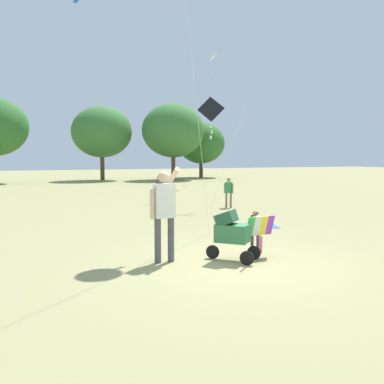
{
  "coord_description": "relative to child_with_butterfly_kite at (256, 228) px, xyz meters",
  "views": [
    {
      "loc": [
        -4.1,
        -7.35,
        2.11
      ],
      "look_at": [
        -0.25,
        1.64,
        1.3
      ],
      "focal_mm": 41.01,
      "sensor_mm": 36.0,
      "label": 1
    }
  ],
  "objects": [
    {
      "name": "picnic_blanket",
      "position": [
        2.12,
        3.39,
        -0.58
      ],
      "size": [
        1.4,
        1.26,
        0.02
      ],
      "primitive_type": "cube",
      "rotation": [
        0.0,
        0.0,
        -0.34
      ],
      "color": "#3366B2",
      "rests_on": "ground"
    },
    {
      "name": "child_with_butterfly_kite",
      "position": [
        0.0,
        0.0,
        0.0
      ],
      "size": [
        0.65,
        0.34,
        0.97
      ],
      "color": "#4C4C51",
      "rests_on": "ground"
    },
    {
      "name": "person_adult_flyer",
      "position": [
        -1.96,
        0.25,
        0.51
      ],
      "size": [
        0.58,
        0.55,
        1.89
      ],
      "color": "#4C4C51",
      "rests_on": "ground"
    },
    {
      "name": "kite_orange_delta",
      "position": [
        2.71,
        7.82,
        3.25
      ],
      "size": [
        0.88,
        4.07,
        4.47
      ],
      "color": "black",
      "rests_on": "ground"
    },
    {
      "name": "treeline_distant",
      "position": [
        -3.2,
        29.43,
        3.53
      ],
      "size": [
        35.71,
        7.33,
        6.67
      ],
      "color": "brown",
      "rests_on": "ground"
    },
    {
      "name": "stroller",
      "position": [
        -0.68,
        -0.16,
        0.02
      ],
      "size": [
        0.96,
        0.99,
        1.03
      ],
      "color": "black",
      "rests_on": "ground"
    },
    {
      "name": "ground_plane",
      "position": [
        -0.73,
        -0.5,
        -0.58
      ],
      "size": [
        120.0,
        120.0,
        0.0
      ],
      "primitive_type": "plane",
      "color": "#938E5B"
    },
    {
      "name": "person_sitting_far",
      "position": [
        3.51,
        7.84,
        0.14
      ],
      "size": [
        0.3,
        0.3,
        1.23
      ],
      "color": "#7F705B",
      "rests_on": "ground"
    },
    {
      "name": "person_red_shirt",
      "position": [
        1.64,
        11.13,
        0.13
      ],
      "size": [
        0.38,
        0.21,
        1.21
      ],
      "color": "#232328",
      "rests_on": "ground"
    }
  ]
}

